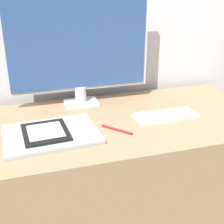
% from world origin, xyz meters
% --- Properties ---
extents(desk, '(1.39, 0.59, 0.74)m').
position_xyz_m(desk, '(0.00, 0.21, 0.37)').
color(desk, '#997A56').
rests_on(desk, ground_plane).
extents(monitor, '(0.63, 0.11, 0.50)m').
position_xyz_m(monitor, '(-0.04, 0.43, 1.01)').
color(monitor, silver).
rests_on(monitor, desk).
extents(keyboard, '(0.26, 0.11, 0.01)m').
position_xyz_m(keyboard, '(0.27, 0.18, 0.75)').
color(keyboard, silver).
rests_on(keyboard, desk).
extents(laptop, '(0.35, 0.27, 0.02)m').
position_xyz_m(laptop, '(-0.21, 0.14, 0.75)').
color(laptop, '#A3A3A8').
rests_on(laptop, desk).
extents(ereader, '(0.17, 0.19, 0.01)m').
position_xyz_m(ereader, '(-0.22, 0.14, 0.76)').
color(ereader, black).
rests_on(ereader, laptop).
extents(pen, '(0.10, 0.11, 0.01)m').
position_xyz_m(pen, '(0.04, 0.12, 0.74)').
color(pen, maroon).
rests_on(pen, desk).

